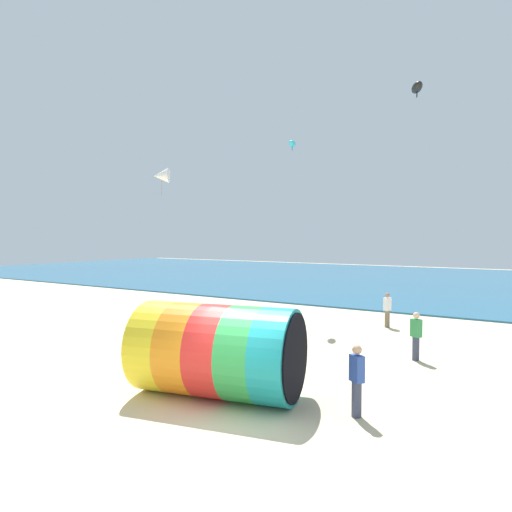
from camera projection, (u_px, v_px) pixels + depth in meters
ground_plane at (223, 424)px, 10.58m from camera, size 120.00×120.00×0.00m
sea at (462, 283)px, 42.28m from camera, size 120.00×40.00×0.10m
giant_inflatable_tube at (218, 351)px, 12.36m from camera, size 4.82×3.35×2.51m
kite_handler at (357, 380)px, 10.96m from camera, size 0.42×0.39×1.76m
kite_white_delta at (161, 176)px, 20.32m from camera, size 0.94×0.94×1.27m
kite_black_parafoil at (417, 87)px, 17.07m from camera, size 0.80×1.15×0.58m
kite_cyan_parafoil at (292, 144)px, 24.29m from camera, size 0.72×1.08×0.52m
bystander_near_water at (387, 310)px, 21.81m from camera, size 0.33×0.41×1.66m
bystander_mid_beach at (416, 336)px, 15.96m from camera, size 0.42×0.36×1.71m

